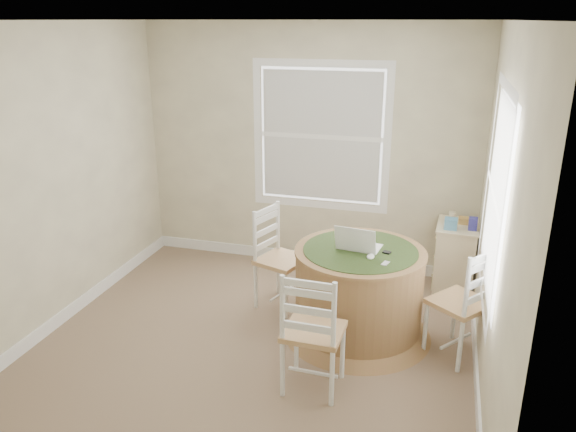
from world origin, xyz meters
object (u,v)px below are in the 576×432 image
(chair_left, at_px, (282,260))
(chair_near, at_px, (314,331))
(chair_right, at_px, (460,302))
(laptop, at_px, (359,245))
(round_table, at_px, (359,289))
(corner_chest, at_px, (455,258))

(chair_left, relative_size, chair_near, 1.00)
(chair_right, relative_size, laptop, 2.50)
(round_table, distance_m, chair_near, 0.87)
(laptop, bearing_deg, chair_left, -13.07)
(chair_near, bearing_deg, round_table, -101.11)
(laptop, distance_m, corner_chest, 1.41)
(chair_near, relative_size, chair_right, 1.00)
(chair_near, distance_m, chair_right, 1.26)
(round_table, height_order, laptop, laptop)
(chair_right, bearing_deg, chair_near, -16.04)
(laptop, height_order, corner_chest, laptop)
(chair_left, distance_m, chair_near, 1.29)
(chair_left, relative_size, laptop, 2.50)
(round_table, distance_m, chair_left, 0.84)
(chair_left, xyz_separation_m, chair_near, (0.58, -1.15, 0.00))
(chair_left, height_order, chair_near, same)
(chair_right, xyz_separation_m, laptop, (-0.85, 0.12, 0.35))
(round_table, xyz_separation_m, laptop, (-0.02, 0.02, 0.39))
(chair_near, bearing_deg, corner_chest, -115.42)
(corner_chest, bearing_deg, chair_left, -151.74)
(round_table, relative_size, chair_left, 1.35)
(round_table, relative_size, corner_chest, 1.80)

